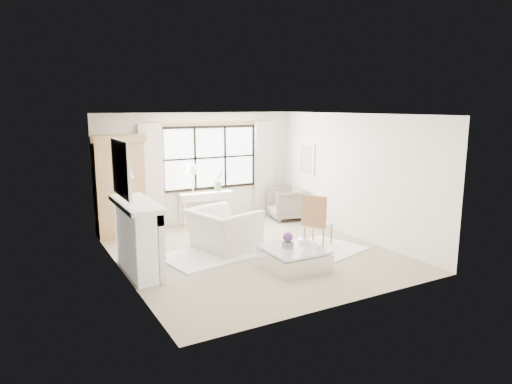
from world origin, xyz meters
TOP-DOWN VIEW (x-y plane):
  - floor at (0.00, 0.00)m, footprint 5.50×5.50m
  - ceiling at (0.00, 0.00)m, footprint 5.50×5.50m
  - wall_back at (0.00, 2.75)m, footprint 5.00×0.00m
  - wall_front at (0.00, -2.75)m, footprint 5.00×0.00m
  - wall_left at (-2.50, 0.00)m, footprint 0.00×5.50m
  - wall_right at (2.50, 0.00)m, footprint 0.00×5.50m
  - window_pane at (0.30, 2.73)m, footprint 2.40×0.02m
  - window_frame at (0.30, 2.72)m, footprint 2.50×0.04m
  - curtain_rod at (0.30, 2.67)m, footprint 3.30×0.04m
  - curtain_left at (-1.20, 2.65)m, footprint 0.55×0.10m
  - curtain_right at (1.80, 2.65)m, footprint 0.55×0.10m
  - fireplace at (-2.27, 0.00)m, footprint 0.58×1.66m
  - mirror_frame at (-2.47, 0.00)m, footprint 0.05×1.15m
  - mirror_glass at (-2.44, 0.00)m, footprint 0.02×1.00m
  - art_frame at (2.47, 1.70)m, footprint 0.04×0.62m
  - art_canvas at (2.45, 1.70)m, footprint 0.01×0.52m
  - mantel_lamp at (-2.25, 0.53)m, footprint 0.22×0.22m
  - armoire at (-1.94, 2.42)m, footprint 1.25×0.94m
  - console_table at (0.06, 2.52)m, footprint 1.34×0.58m
  - console_lamp at (-0.25, 2.52)m, footprint 0.28×0.28m
  - orchid_plant at (0.41, 2.51)m, footprint 0.32×0.29m
  - side_table at (-0.29, 1.11)m, footprint 0.40×0.40m
  - rug_left at (-0.80, 0.21)m, footprint 1.99×1.56m
  - rug_right at (1.19, -0.59)m, footprint 1.99×1.70m
  - club_armchair at (-0.42, 0.45)m, footprint 1.38×1.50m
  - wingback_chair at (2.06, 1.97)m, footprint 1.03×1.01m
  - french_chair at (1.36, -0.30)m, footprint 0.65×0.65m
  - coffee_table at (0.22, -1.15)m, footprint 1.01×1.01m
  - planter_box at (0.12, -1.09)m, footprint 0.15×0.15m
  - planter_flowers at (0.12, -1.09)m, footprint 0.18×0.18m
  - pillar_candle at (0.53, -1.32)m, footprint 0.08×0.08m
  - coffee_vase at (0.49, -0.99)m, footprint 0.19×0.19m

SIDE VIEW (x-z plane):
  - floor at x=0.00m, z-range 0.00..0.00m
  - rug_left at x=-0.80m, z-range 0.00..0.03m
  - rug_right at x=1.19m, z-range 0.00..0.03m
  - coffee_table at x=0.22m, z-range -0.01..0.37m
  - french_chair at x=1.36m, z-range -0.23..0.85m
  - side_table at x=-0.29m, z-range 0.08..0.58m
  - wingback_chair at x=2.06m, z-range 0.00..0.78m
  - console_table at x=0.06m, z-range 0.00..0.80m
  - club_armchair at x=-0.42m, z-range 0.00..0.83m
  - planter_box at x=0.12m, z-range 0.38..0.49m
  - pillar_candle at x=0.53m, z-range 0.38..0.50m
  - coffee_vase at x=0.49m, z-range 0.38..0.54m
  - planter_flowers at x=0.12m, z-range 0.49..0.67m
  - fireplace at x=-2.27m, z-range 0.02..1.28m
  - orchid_plant at x=0.41m, z-range 0.80..1.28m
  - armoire at x=-1.94m, z-range 0.02..2.26m
  - curtain_left at x=-1.20m, z-range 0.00..2.47m
  - curtain_right at x=1.80m, z-range 0.00..2.47m
  - wall_left at x=-2.50m, z-range -1.40..4.10m
  - wall_right at x=2.50m, z-range -1.40..4.10m
  - wall_back at x=0.00m, z-range -1.15..3.85m
  - wall_front at x=0.00m, z-range -1.15..3.85m
  - console_lamp at x=-0.25m, z-range 1.01..1.70m
  - art_frame at x=2.47m, z-range 1.14..1.96m
  - art_canvas at x=2.45m, z-range 1.19..1.91m
  - window_pane at x=0.30m, z-range 0.85..2.35m
  - window_frame at x=0.30m, z-range 0.85..2.35m
  - mantel_lamp at x=-2.25m, z-range 1.40..1.91m
  - mirror_frame at x=-2.47m, z-range 1.37..2.31m
  - mirror_glass at x=-2.44m, z-range 1.44..2.24m
  - curtain_rod at x=0.30m, z-range 2.45..2.49m
  - ceiling at x=0.00m, z-range 2.70..2.70m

